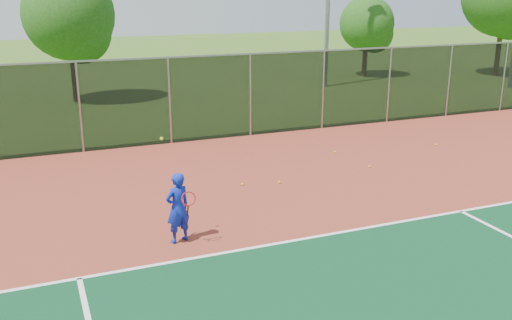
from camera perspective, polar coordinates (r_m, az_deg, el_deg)
The scene contains 11 objects.
ground at distance 11.63m, azimuth 22.09°, elevation -11.41°, with size 120.00×120.00×0.00m, color #365C1A.
court_apron at distance 12.95m, azimuth 16.00°, elevation -7.79°, with size 30.00×20.00×0.02m, color #933725.
fence_back at distance 20.91m, azimuth -0.58°, elevation 6.61°, with size 30.00×0.06×3.03m.
tennis_player at distance 12.23m, azimuth -7.83°, elevation -4.74°, with size 0.65×0.68×2.33m.
practice_ball_0 at distance 15.97m, azimuth 2.33°, elevation -2.23°, with size 0.07×0.07×0.07m, color yellow.
practice_ball_1 at distance 20.76m, azimuth 17.56°, elevation 1.48°, with size 0.07×0.07×0.07m, color yellow.
practice_ball_2 at distance 19.08m, azimuth 7.91°, elevation 0.80°, with size 0.07×0.07×0.07m, color yellow.
practice_ball_3 at distance 17.71m, azimuth 11.30°, elevation -0.63°, with size 0.07×0.07×0.07m, color yellow.
practice_ball_4 at distance 15.81m, azimuth -1.36°, elevation -2.43°, with size 0.07×0.07×0.07m, color yellow.
tree_back_left at distance 28.51m, azimuth -17.96°, elevation 13.25°, with size 4.22×4.22×6.20m.
tree_back_mid at distance 36.27m, azimuth 11.19°, elevation 12.98°, with size 3.31×3.31×4.86m.
Camera 1 is at (-7.52, -7.16, 5.25)m, focal length 40.00 mm.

